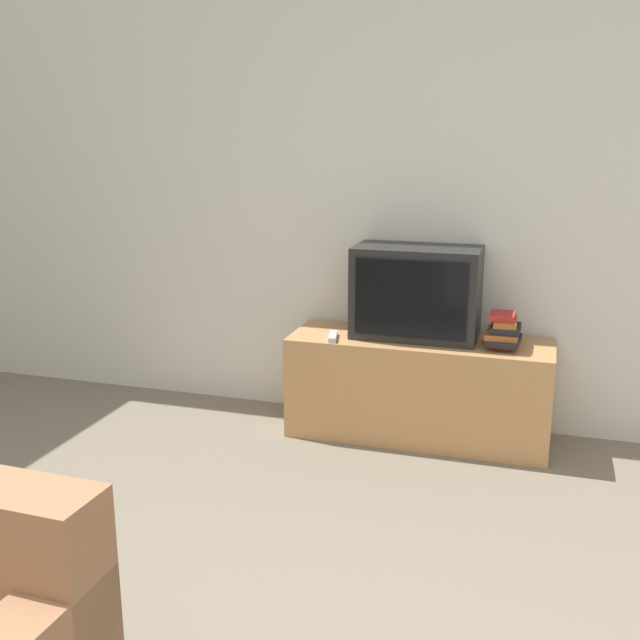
# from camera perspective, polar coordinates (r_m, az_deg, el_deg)

# --- Properties ---
(wall_back) EXTENTS (9.00, 0.06, 2.60)m
(wall_back) POSITION_cam_1_polar(r_m,az_deg,el_deg) (3.87, 6.47, 11.06)
(wall_back) COLOR silver
(wall_back) RESTS_ON ground_plane
(tv_stand) EXTENTS (1.29, 0.42, 0.51)m
(tv_stand) POSITION_cam_1_polar(r_m,az_deg,el_deg) (3.80, 7.51, -5.17)
(tv_stand) COLOR tan
(tv_stand) RESTS_ON ground_plane
(television) EXTENTS (0.61, 0.33, 0.45)m
(television) POSITION_cam_1_polar(r_m,az_deg,el_deg) (3.72, 7.35, 2.11)
(television) COLOR black
(television) RESTS_ON tv_stand
(book_stack) EXTENTS (0.16, 0.23, 0.17)m
(book_stack) POSITION_cam_1_polar(r_m,az_deg,el_deg) (3.64, 13.83, -0.83)
(book_stack) COLOR #B72D28
(book_stack) RESTS_ON tv_stand
(remote_on_stand) EXTENTS (0.07, 0.16, 0.02)m
(remote_on_stand) POSITION_cam_1_polar(r_m,az_deg,el_deg) (3.69, 0.99, -1.27)
(remote_on_stand) COLOR #B7B7B7
(remote_on_stand) RESTS_ON tv_stand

